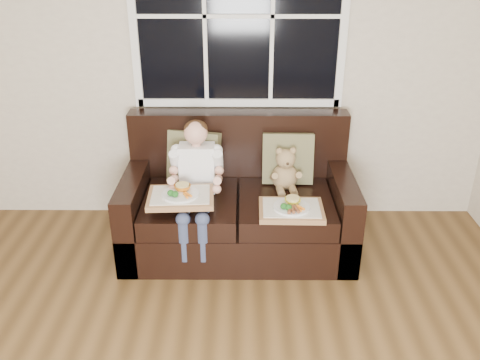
{
  "coord_description": "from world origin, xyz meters",
  "views": [
    {
      "loc": [
        0.28,
        -1.41,
        2.19
      ],
      "look_at": [
        0.26,
        1.85,
        0.61
      ],
      "focal_mm": 38.0,
      "sensor_mm": 36.0,
      "label": 1
    }
  ],
  "objects_px": {
    "loveseat": "(238,206)",
    "teddy_bear": "(285,172)",
    "child": "(196,173)",
    "tray_left": "(181,196)",
    "tray_right": "(291,209)"
  },
  "relations": [
    {
      "from": "loveseat",
      "to": "tray_right",
      "type": "relative_size",
      "value": 3.77
    },
    {
      "from": "child",
      "to": "tray_right",
      "type": "relative_size",
      "value": 1.9
    },
    {
      "from": "loveseat",
      "to": "teddy_bear",
      "type": "xyz_separation_m",
      "value": [
        0.35,
        0.03,
        0.28
      ]
    },
    {
      "from": "teddy_bear",
      "to": "tray_right",
      "type": "distance_m",
      "value": 0.39
    },
    {
      "from": "child",
      "to": "tray_left",
      "type": "bearing_deg",
      "value": -111.66
    },
    {
      "from": "child",
      "to": "teddy_bear",
      "type": "height_order",
      "value": "child"
    },
    {
      "from": "teddy_bear",
      "to": "child",
      "type": "bearing_deg",
      "value": -172.62
    },
    {
      "from": "tray_right",
      "to": "loveseat",
      "type": "bearing_deg",
      "value": 137.74
    },
    {
      "from": "teddy_bear",
      "to": "loveseat",
      "type": "bearing_deg",
      "value": 179.38
    },
    {
      "from": "loveseat",
      "to": "tray_right",
      "type": "height_order",
      "value": "loveseat"
    },
    {
      "from": "child",
      "to": "tray_left",
      "type": "relative_size",
      "value": 1.83
    },
    {
      "from": "child",
      "to": "teddy_bear",
      "type": "xyz_separation_m",
      "value": [
        0.65,
        0.15,
        -0.05
      ]
    },
    {
      "from": "tray_left",
      "to": "tray_right",
      "type": "relative_size",
      "value": 1.04
    },
    {
      "from": "teddy_bear",
      "to": "tray_left",
      "type": "distance_m",
      "value": 0.83
    },
    {
      "from": "loveseat",
      "to": "tray_left",
      "type": "bearing_deg",
      "value": -138.64
    }
  ]
}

